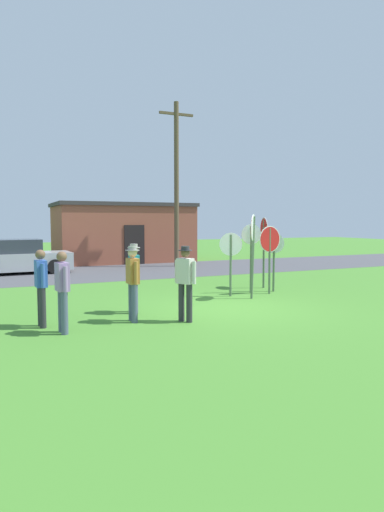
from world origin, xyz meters
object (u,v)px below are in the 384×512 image
at_px(stop_sign_low_front, 264,240).
at_px(person_on_left, 134,274).
at_px(stop_sign_center_cluster, 253,241).
at_px(utility_pole, 176,181).
at_px(stop_sign_rear_left, 251,247).
at_px(stop_sign_tallest, 231,253).
at_px(stop_sign_nearest, 274,252).
at_px(stop_sign_rear_right, 270,247).
at_px(person_holding_notes, 41,284).
at_px(person_with_sunhat, 62,287).
at_px(person_in_blue, 185,279).
at_px(person_in_teal, 133,279).
at_px(parked_car_on_street, 19,258).

height_order(stop_sign_low_front, person_on_left, stop_sign_low_front).
height_order(stop_sign_center_cluster, stop_sign_low_front, stop_sign_center_cluster).
distance_m(utility_pole, person_on_left, 11.94).
bearing_deg(stop_sign_center_cluster, stop_sign_rear_left, 60.78).
bearing_deg(stop_sign_tallest, stop_sign_nearest, 7.56).
bearing_deg(stop_sign_nearest, stop_sign_tallest, -172.44).
distance_m(stop_sign_center_cluster, stop_sign_rear_right, 1.14).
bearing_deg(stop_sign_rear_left, person_holding_notes, -162.78).
xyz_separation_m(stop_sign_rear_right, person_holding_notes, (-7.03, -1.66, -0.53)).
xyz_separation_m(stop_sign_nearest, person_with_sunhat, (-7.07, -2.73, -0.34)).
bearing_deg(stop_sign_nearest, person_with_sunhat, -158.92).
relative_size(stop_sign_center_cluster, person_holding_notes, 1.48).
xyz_separation_m(person_in_blue, person_on_left, (-0.77, 1.44, 0.00)).
bearing_deg(stop_sign_rear_right, stop_sign_center_cluster, -150.54).
height_order(stop_sign_rear_left, stop_sign_low_front, stop_sign_low_front).
height_order(person_in_blue, person_holding_notes, person_in_blue).
bearing_deg(stop_sign_tallest, utility_pole, 77.99).
bearing_deg(person_in_teal, person_holding_notes, 170.36).
xyz_separation_m(stop_sign_center_cluster, stop_sign_low_front, (1.47, 1.64, -0.05)).
distance_m(utility_pole, parked_car_on_street, 8.36).
height_order(stop_sign_rear_right, person_in_blue, stop_sign_rear_right).
relative_size(stop_sign_low_front, stop_sign_rear_right, 1.13).
height_order(stop_sign_nearest, person_in_blue, stop_sign_nearest).
relative_size(person_holding_notes, person_on_left, 0.97).
bearing_deg(stop_sign_center_cluster, utility_pole, 81.00).
bearing_deg(stop_sign_center_cluster, stop_sign_rear_right, 29.46).
bearing_deg(person_on_left, person_in_teal, -108.49).
height_order(parked_car_on_street, stop_sign_tallest, stop_sign_tallest).
distance_m(person_with_sunhat, person_on_left, 2.36).
relative_size(person_in_teal, person_on_left, 1.00).
bearing_deg(stop_sign_center_cluster, person_on_left, -172.58).
bearing_deg(utility_pole, stop_sign_rear_left, -96.61).
bearing_deg(utility_pole, person_in_blue, -111.40).
height_order(utility_pole, person_holding_notes, utility_pole).
distance_m(stop_sign_tallest, stop_sign_low_front, 2.14).
relative_size(utility_pole, person_in_teal, 4.74).
bearing_deg(person_in_teal, person_with_sunhat, -165.56).
height_order(stop_sign_center_cluster, person_on_left, stop_sign_center_cluster).
height_order(parked_car_on_street, person_on_left, person_on_left).
relative_size(stop_sign_center_cluster, stop_sign_low_front, 1.03).
relative_size(stop_sign_tallest, stop_sign_rear_right, 0.91).
height_order(stop_sign_low_front, person_in_blue, stop_sign_low_front).
relative_size(parked_car_on_street, stop_sign_nearest, 2.29).
xyz_separation_m(parked_car_on_street, person_with_sunhat, (0.28, -11.53, 0.26)).
distance_m(stop_sign_rear_left, person_holding_notes, 6.91).
height_order(stop_sign_nearest, stop_sign_low_front, stop_sign_low_front).
bearing_deg(person_in_blue, stop_sign_rear_right, 31.94).
bearing_deg(person_in_teal, stop_sign_nearest, 22.93).
bearing_deg(person_with_sunhat, person_on_left, 35.30).
bearing_deg(person_in_blue, person_on_left, 118.22).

